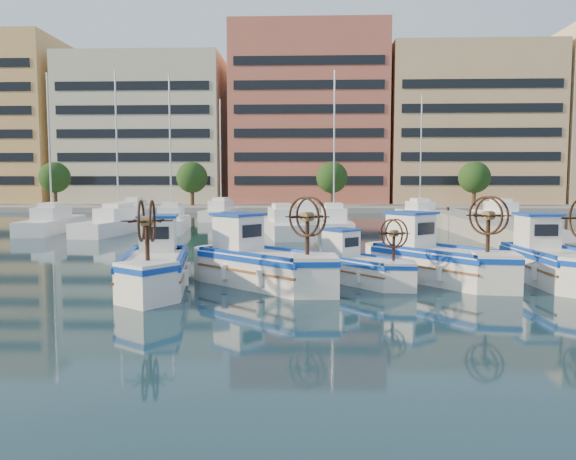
# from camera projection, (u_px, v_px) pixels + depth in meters

# --- Properties ---
(ground) EXTENTS (300.00, 300.00, 0.00)m
(ground) POSITION_uv_depth(u_px,v_px,m) (276.00, 293.00, 18.80)
(ground) COLOR #193643
(ground) RESTS_ON ground
(quay) EXTENTS (3.00, 60.00, 1.20)m
(quay) POSITION_uv_depth(u_px,v_px,m) (563.00, 248.00, 26.23)
(quay) COLOR gray
(quay) RESTS_ON ground
(waterfront) EXTENTS (180.00, 40.00, 25.60)m
(waterfront) POSITION_uv_depth(u_px,v_px,m) (365.00, 131.00, 82.24)
(waterfront) COLOR gray
(waterfront) RESTS_ON ground
(yacht_marina) EXTENTS (39.33, 24.22, 11.50)m
(yacht_marina) POSITION_uv_depth(u_px,v_px,m) (259.00, 220.00, 46.27)
(yacht_marina) COLOR white
(yacht_marina) RESTS_ON ground
(fishing_boat_a) EXTENTS (2.83, 5.21, 3.16)m
(fishing_boat_a) POSITION_uv_depth(u_px,v_px,m) (155.00, 264.00, 19.47)
(fishing_boat_a) COLOR white
(fishing_boat_a) RESTS_ON ground
(fishing_boat_b) EXTENTS (5.09, 4.83, 3.23)m
(fishing_boat_b) POSITION_uv_depth(u_px,v_px,m) (261.00, 261.00, 20.01)
(fishing_boat_b) COLOR white
(fishing_boat_b) RESTS_ON ground
(fishing_boat_c) EXTENTS (3.65, 3.87, 2.44)m
(fishing_boat_c) POSITION_uv_depth(u_px,v_px,m) (358.00, 264.00, 20.63)
(fishing_boat_c) COLOR white
(fishing_boat_c) RESTS_ON ground
(fishing_boat_d) EXTENTS (4.72, 5.17, 3.23)m
(fishing_boat_d) POSITION_uv_depth(u_px,v_px,m) (435.00, 257.00, 20.94)
(fishing_boat_d) COLOR white
(fishing_boat_d) RESTS_ON ground
(fishing_boat_e) EXTENTS (2.31, 5.12, 3.16)m
(fishing_boat_e) POSITION_uv_depth(u_px,v_px,m) (551.00, 259.00, 20.65)
(fishing_boat_e) COLOR white
(fishing_boat_e) RESTS_ON ground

